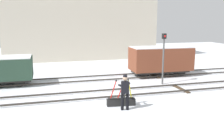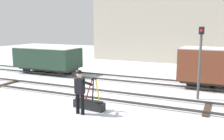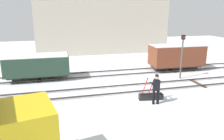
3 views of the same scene
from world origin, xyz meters
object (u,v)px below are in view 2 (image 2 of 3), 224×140
(rail_worker, at_px, (80,89))
(freight_car_far_end, at_px, (224,66))
(freight_car_back_track, at_px, (48,58))
(signal_post, at_px, (200,55))
(switch_lever_frame, at_px, (89,103))

(rail_worker, xyz_separation_m, freight_car_far_end, (5.27, 6.83, 0.30))
(freight_car_back_track, bearing_deg, signal_post, -12.43)
(rail_worker, height_order, freight_car_far_end, freight_car_far_end)
(switch_lever_frame, distance_m, rail_worker, 1.05)
(rail_worker, xyz_separation_m, freight_car_back_track, (-7.05, 6.83, 0.12))
(rail_worker, xyz_separation_m, signal_post, (4.19, 4.24, 1.15))
(signal_post, relative_size, freight_car_far_end, 0.73)
(switch_lever_frame, height_order, signal_post, signal_post)
(switch_lever_frame, relative_size, rail_worker, 0.84)
(switch_lever_frame, bearing_deg, freight_car_back_track, 146.73)
(freight_car_back_track, bearing_deg, switch_lever_frame, -40.50)
(switch_lever_frame, xyz_separation_m, freight_car_far_end, (5.26, 6.15, 1.11))
(signal_post, bearing_deg, freight_car_far_end, 67.32)
(rail_worker, distance_m, freight_car_back_track, 9.81)
(switch_lever_frame, distance_m, freight_car_back_track, 9.41)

